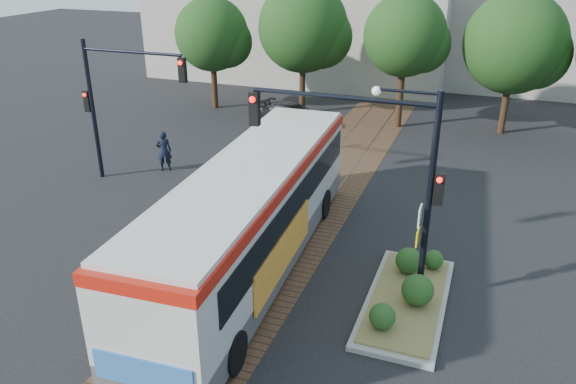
% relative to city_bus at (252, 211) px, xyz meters
% --- Properties ---
extents(ground, '(120.00, 120.00, 0.00)m').
position_rel_city_bus_xyz_m(ground, '(0.17, 0.57, -1.94)').
color(ground, black).
rests_on(ground, ground).
extents(trackbed, '(3.60, 40.00, 0.02)m').
position_rel_city_bus_xyz_m(trackbed, '(0.17, 4.57, -1.94)').
color(trackbed, brown).
rests_on(trackbed, ground).
extents(tree_row, '(26.40, 5.60, 7.67)m').
position_rel_city_bus_xyz_m(tree_row, '(1.38, 16.98, 2.91)').
color(tree_row, '#382314').
rests_on(tree_row, ground).
extents(warehouses, '(40.00, 13.00, 8.00)m').
position_rel_city_bus_xyz_m(warehouses, '(-0.36, 29.31, 1.87)').
color(warehouses, '#ADA899').
rests_on(warehouses, ground).
extents(city_bus, '(3.40, 13.17, 3.49)m').
position_rel_city_bus_xyz_m(city_bus, '(0.00, 0.00, 0.00)').
color(city_bus, '#4D4E50').
rests_on(city_bus, ground).
extents(traffic_island, '(2.20, 5.20, 1.13)m').
position_rel_city_bus_xyz_m(traffic_island, '(4.99, -0.33, -1.61)').
color(traffic_island, gray).
rests_on(traffic_island, ground).
extents(signal_pole_main, '(5.49, 0.46, 6.00)m').
position_rel_city_bus_xyz_m(signal_pole_main, '(4.03, -0.24, 2.21)').
color(signal_pole_main, black).
rests_on(signal_pole_main, ground).
extents(signal_pole_left, '(4.99, 0.34, 6.00)m').
position_rel_city_bus_xyz_m(signal_pole_left, '(-8.20, 4.56, 1.92)').
color(signal_pole_left, black).
rests_on(signal_pole_left, ground).
extents(officer, '(0.81, 0.73, 1.86)m').
position_rel_city_bus_xyz_m(officer, '(-7.10, 6.21, -1.01)').
color(officer, black).
rests_on(officer, ground).
extents(parked_car, '(4.51, 2.82, 1.22)m').
position_rel_city_bus_xyz_m(parked_car, '(-3.95, 14.72, -1.34)').
color(parked_car, black).
rests_on(parked_car, ground).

